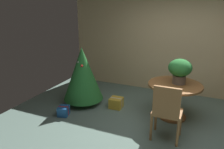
{
  "coord_description": "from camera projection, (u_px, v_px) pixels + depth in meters",
  "views": [
    {
      "loc": [
        0.51,
        -3.39,
        2.19
      ],
      "look_at": [
        -1.13,
        0.37,
        0.88
      ],
      "focal_mm": 34.42,
      "sensor_mm": 36.0,
      "label": 1
    }
  ],
  "objects": [
    {
      "name": "wooden_chair_near",
      "position": [
        167.0,
        110.0,
        3.51
      ],
      "size": [
        0.48,
        0.4,
        1.0
      ],
      "color": "#9E6B3D",
      "rests_on": "ground_plane"
    },
    {
      "name": "round_dining_table",
      "position": [
        174.0,
        94.0,
        4.29
      ],
      "size": [
        1.05,
        1.05,
        0.73
      ],
      "color": "brown",
      "rests_on": "ground_plane"
    },
    {
      "name": "flower_vase",
      "position": [
        180.0,
        69.0,
        4.16
      ],
      "size": [
        0.45,
        0.45,
        0.49
      ],
      "color": "#665B51",
      "rests_on": "round_dining_table"
    },
    {
      "name": "holiday_tree",
      "position": [
        83.0,
        74.0,
        4.88
      ],
      "size": [
        0.91,
        0.91,
        1.33
      ],
      "color": "brown",
      "rests_on": "ground_plane"
    },
    {
      "name": "gift_box_blue",
      "position": [
        64.0,
        111.0,
        4.49
      ],
      "size": [
        0.26,
        0.28,
        0.2
      ],
      "color": "#1E569E",
      "rests_on": "ground_plane"
    },
    {
      "name": "back_wall_panel",
      "position": [
        183.0,
        44.0,
        5.34
      ],
      "size": [
        6.0,
        0.1,
        2.6
      ],
      "primitive_type": "cube",
      "color": "beige",
      "rests_on": "ground_plane"
    },
    {
      "name": "ground_plane",
      "position": [
        162.0,
        135.0,
        3.82
      ],
      "size": [
        6.6,
        6.6,
        0.0
      ],
      "primitive_type": "plane",
      "color": "slate"
    },
    {
      "name": "gift_box_gold",
      "position": [
        116.0,
        103.0,
        4.83
      ],
      "size": [
        0.28,
        0.28,
        0.23
      ],
      "color": "gold",
      "rests_on": "ground_plane"
    }
  ]
}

